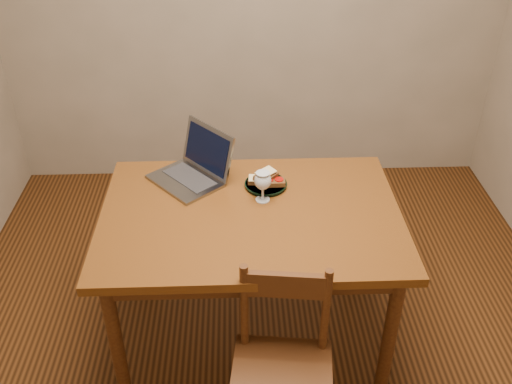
{
  "coord_description": "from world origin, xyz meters",
  "views": [
    {
      "loc": [
        -0.11,
        -1.94,
        2.18
      ],
      "look_at": [
        -0.03,
        0.13,
        0.8
      ],
      "focal_mm": 40.0,
      "sensor_mm": 36.0,
      "label": 1
    }
  ],
  "objects_px": {
    "plate": "(266,185)",
    "milk_glass": "(263,186)",
    "chair": "(282,363)",
    "laptop": "(196,166)",
    "table": "(251,228)"
  },
  "relations": [
    {
      "from": "chair",
      "to": "milk_glass",
      "type": "bearing_deg",
      "value": 100.66
    },
    {
      "from": "chair",
      "to": "plate",
      "type": "relative_size",
      "value": 2.16
    },
    {
      "from": "table",
      "to": "chair",
      "type": "bearing_deg",
      "value": -79.99
    },
    {
      "from": "plate",
      "to": "milk_glass",
      "type": "relative_size",
      "value": 1.35
    },
    {
      "from": "milk_glass",
      "to": "laptop",
      "type": "distance_m",
      "value": 0.37
    },
    {
      "from": "plate",
      "to": "milk_glass",
      "type": "height_order",
      "value": "milk_glass"
    },
    {
      "from": "table",
      "to": "laptop",
      "type": "distance_m",
      "value": 0.41
    },
    {
      "from": "table",
      "to": "chair",
      "type": "xyz_separation_m",
      "value": [
        0.1,
        -0.57,
        -0.21
      ]
    },
    {
      "from": "chair",
      "to": "milk_glass",
      "type": "relative_size",
      "value": 2.9
    },
    {
      "from": "chair",
      "to": "plate",
      "type": "height_order",
      "value": "chair"
    },
    {
      "from": "chair",
      "to": "laptop",
      "type": "height_order",
      "value": "laptop"
    },
    {
      "from": "laptop",
      "to": "chair",
      "type": "bearing_deg",
      "value": -19.21
    },
    {
      "from": "table",
      "to": "chair",
      "type": "distance_m",
      "value": 0.62
    },
    {
      "from": "table",
      "to": "laptop",
      "type": "height_order",
      "value": "laptop"
    },
    {
      "from": "chair",
      "to": "laptop",
      "type": "xyz_separation_m",
      "value": [
        -0.35,
        0.87,
        0.36
      ]
    }
  ]
}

